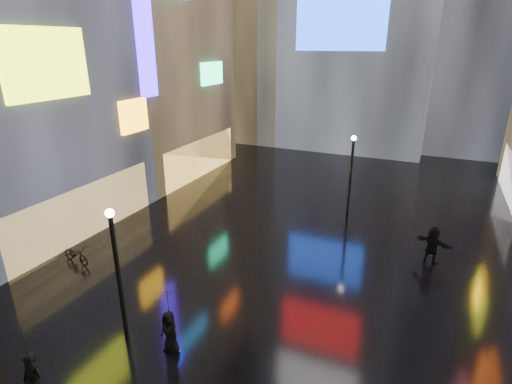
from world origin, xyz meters
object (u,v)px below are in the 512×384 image
Objects in this scene: lamp_near at (118,270)px; pedestrian_0 at (34,382)px; bicycle at (76,254)px; lamp_far at (351,173)px.

lamp_near is 2.76× the size of pedestrian_0.
lamp_near reaches higher than bicycle.
lamp_near is at bearing -111.75° from bicycle.
lamp_near is 14.89m from lamp_far.
pedestrian_0 is 1.09× the size of bicycle.
lamp_near is 3.01× the size of bicycle.
lamp_far reaches higher than bicycle.
lamp_far is 2.76× the size of pedestrian_0.
lamp_far is at bearing 70.14° from lamp_near.
pedestrian_0 is at bearing -107.72° from lamp_far.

